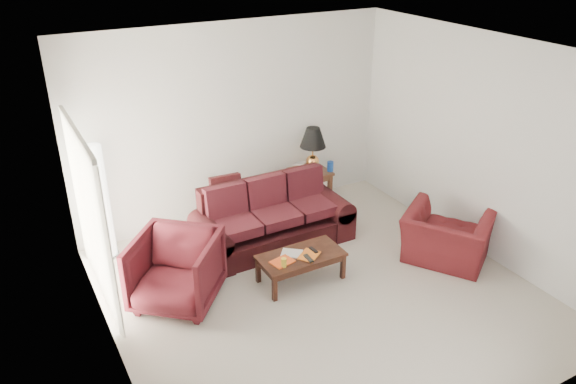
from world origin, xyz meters
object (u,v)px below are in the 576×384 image
at_px(floor_lamp, 101,202).
at_px(armchair_left, 176,271).
at_px(end_table, 310,188).
at_px(sofa, 273,216).
at_px(armchair_right, 446,237).
at_px(coffee_table, 301,267).

relative_size(floor_lamp, armchair_left, 1.69).
relative_size(end_table, floor_lamp, 0.37).
bearing_deg(end_table, sofa, -143.32).
xyz_separation_m(armchair_right, coffee_table, (-1.98, 0.54, -0.17)).
distance_m(floor_lamp, coffee_table, 2.82).
height_order(armchair_left, coffee_table, armchair_left).
xyz_separation_m(sofa, coffee_table, (-0.10, -0.96, -0.27)).
height_order(sofa, armchair_left, sofa).
bearing_deg(coffee_table, armchair_right, -39.70).
height_order(sofa, armchair_right, sofa).
bearing_deg(sofa, armchair_right, -40.90).
bearing_deg(armchair_right, end_table, -14.95).
height_order(armchair_right, coffee_table, armchair_right).
distance_m(end_table, armchair_left, 3.13).
bearing_deg(sofa, coffee_table, -98.32).
bearing_deg(armchair_right, floor_lamp, 26.57).
xyz_separation_m(end_table, armchair_right, (0.77, -2.33, 0.05)).
height_order(end_table, coffee_table, end_table).
xyz_separation_m(sofa, armchair_right, (1.88, -1.50, -0.10)).
distance_m(sofa, floor_lamp, 2.35).
distance_m(floor_lamp, armchair_right, 4.70).
relative_size(end_table, armchair_right, 0.56).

